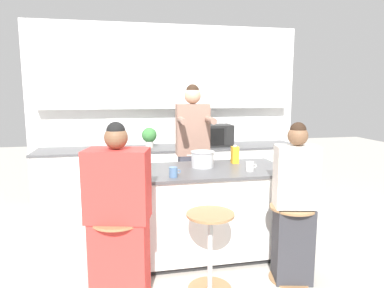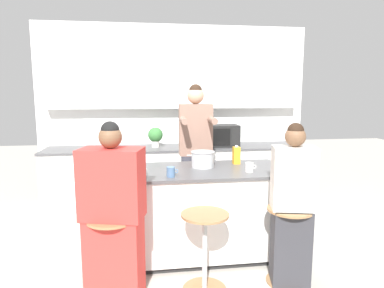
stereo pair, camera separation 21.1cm
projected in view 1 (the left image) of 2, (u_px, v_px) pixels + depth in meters
ground_plane at (194, 254)px, 3.63m from camera, size 16.00×16.00×0.00m
wall_back at (168, 102)px, 5.23m from camera, size 4.11×0.22×2.70m
back_counter at (172, 177)px, 5.09m from camera, size 3.81×0.67×0.90m
kitchen_island at (194, 212)px, 3.56m from camera, size 1.91×0.83×0.92m
bar_stool_leftmost at (118, 254)px, 2.77m from camera, size 0.41×0.41×0.69m
bar_stool_center at (210, 246)px, 2.91m from camera, size 0.41×0.41×0.69m
bar_stool_rightmost at (292, 237)px, 3.08m from camera, size 0.41×0.41×0.69m
person_cooking at (193, 159)px, 4.14m from camera, size 0.42×0.57×1.79m
person_wrapped_blanket at (119, 219)px, 2.73m from camera, size 0.54×0.40×1.48m
person_seated_near at (294, 210)px, 3.03m from camera, size 0.40×0.33×1.45m
cooking_pot at (203, 159)px, 3.59m from camera, size 0.34×0.25×0.17m
fruit_bowl at (137, 173)px, 3.19m from camera, size 0.22×0.22×0.06m
coffee_cup_near at (250, 166)px, 3.41m from camera, size 0.11×0.08×0.09m
coffee_cup_far at (173, 172)px, 3.17m from camera, size 0.11×0.08×0.10m
banana_bunch at (108, 178)px, 3.07m from camera, size 0.13×0.09×0.04m
juice_carton at (235, 155)px, 3.77m from camera, size 0.07×0.07×0.20m
microwave at (213, 135)px, 5.07m from camera, size 0.55×0.35×0.32m
potted_plant at (149, 136)px, 4.93m from camera, size 0.22×0.22×0.29m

